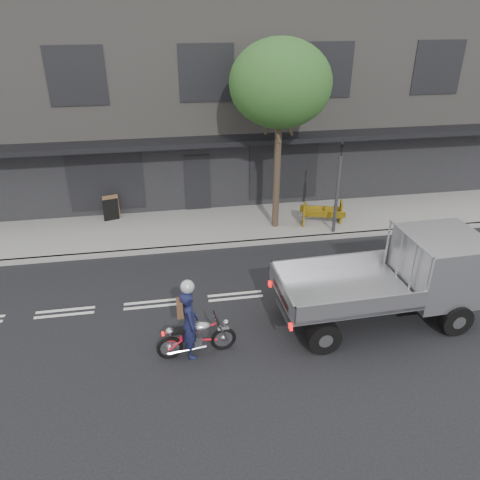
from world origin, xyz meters
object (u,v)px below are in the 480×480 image
object	(u,v)px
motorcycle	(197,336)
flatbed_ute	(423,270)
sandwich_board	(111,210)
traffic_light_pole	(337,193)
street_tree	(280,84)
rider	(190,324)
construction_barrier	(324,215)

from	to	relation	value
motorcycle	flatbed_ute	distance (m)	6.15
motorcycle	sandwich_board	distance (m)	8.36
traffic_light_pole	motorcycle	xyz separation A→B (m)	(-5.51, -5.64, -1.13)
street_tree	motorcycle	size ratio (longest dim) A/B	3.44
street_tree	traffic_light_pole	world-z (taller)	street_tree
rider	flatbed_ute	distance (m)	6.25
construction_barrier	sandwich_board	world-z (taller)	sandwich_board
street_tree	sandwich_board	size ratio (longest dim) A/B	7.32
flatbed_ute	sandwich_board	size ratio (longest dim) A/B	5.84
construction_barrier	rider	bearing A→B (deg)	-131.51
flatbed_ute	traffic_light_pole	bearing A→B (deg)	94.32
street_tree	motorcycle	world-z (taller)	street_tree
flatbed_ute	construction_barrier	distance (m)	5.69
street_tree	traffic_light_pole	xyz separation A→B (m)	(2.00, -0.85, -3.63)
rider	motorcycle	bearing A→B (deg)	-95.01
street_tree	flatbed_ute	bearing A→B (deg)	-66.67
motorcycle	rider	size ratio (longest dim) A/B	1.09
street_tree	sandwich_board	xyz separation A→B (m)	(-6.08, 1.46, -4.67)
construction_barrier	street_tree	bearing A→B (deg)	170.43
street_tree	rider	xyz separation A→B (m)	(-3.66, -6.49, -4.37)
street_tree	rider	size ratio (longest dim) A/B	3.74
street_tree	construction_barrier	distance (m)	5.04
traffic_light_pole	motorcycle	world-z (taller)	traffic_light_pole
traffic_light_pole	construction_barrier	xyz separation A→B (m)	(-0.19, 0.54, -1.07)
traffic_light_pole	flatbed_ute	world-z (taller)	traffic_light_pole
flatbed_ute	street_tree	bearing A→B (deg)	111.54
traffic_light_pole	rider	bearing A→B (deg)	-135.12
motorcycle	construction_barrier	world-z (taller)	construction_barrier
construction_barrier	motorcycle	bearing A→B (deg)	-130.72
construction_barrier	flatbed_ute	bearing A→B (deg)	-82.55
rider	traffic_light_pole	bearing A→B (deg)	-50.15
street_tree	construction_barrier	world-z (taller)	street_tree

